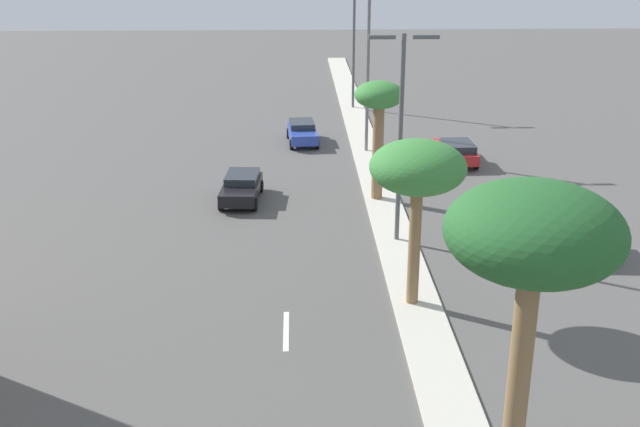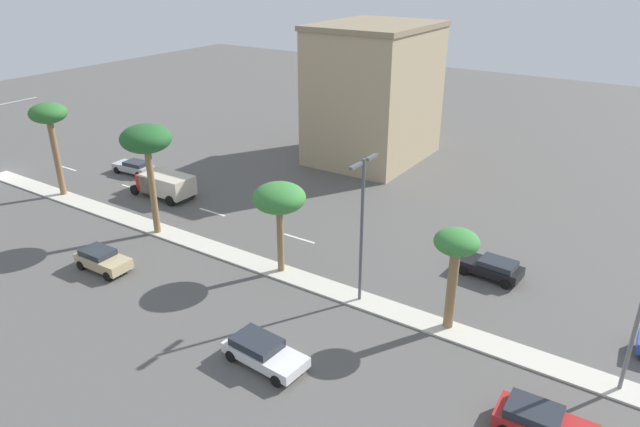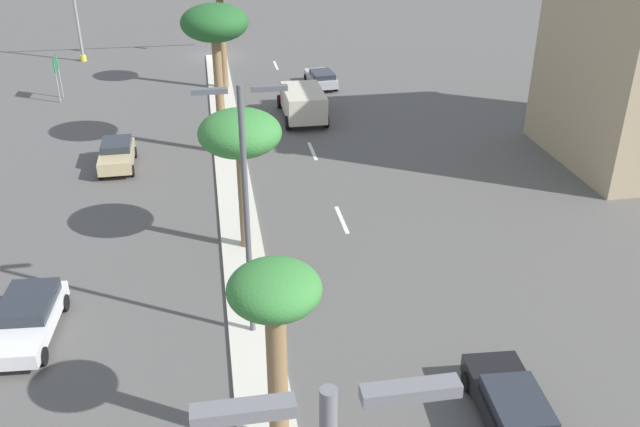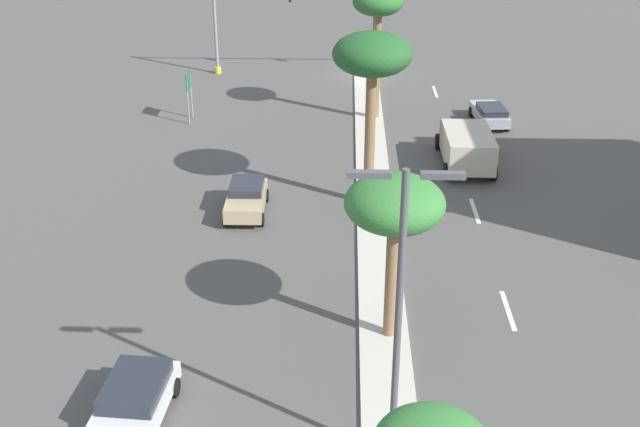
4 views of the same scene
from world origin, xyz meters
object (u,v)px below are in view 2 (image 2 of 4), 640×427
at_px(palm_tree_right, 49,118).
at_px(sedan_tan_left, 102,259).
at_px(palm_tree_near, 146,142).
at_px(box_truck, 164,183).
at_px(sedan_black_trailing, 491,267).
at_px(sedan_red_mid, 542,422).
at_px(commercial_building, 374,93).
at_px(sedan_white_right, 263,351).
at_px(palm_tree_mid, 456,250).
at_px(sedan_silver_leading, 134,167).
at_px(palm_tree_center, 279,199).
at_px(street_lamp_right, 362,220).

height_order(palm_tree_right, sedan_tan_left, palm_tree_right).
relative_size(palm_tree_near, box_truck, 1.46).
xyz_separation_m(sedan_black_trailing, sedan_red_mid, (12.30, 6.31, 0.01)).
xyz_separation_m(commercial_building, sedan_white_right, (32.61, 11.53, -6.05)).
bearing_deg(sedan_white_right, sedan_black_trailing, 155.29).
height_order(sedan_tan_left, box_truck, box_truck).
height_order(sedan_black_trailing, sedan_white_right, sedan_white_right).
distance_m(palm_tree_near, palm_tree_mid, 23.30).
xyz_separation_m(palm_tree_right, sedan_silver_leading, (-7.21, 0.80, -6.29)).
xyz_separation_m(palm_tree_near, sedan_tan_left, (5.88, 1.25, -6.50)).
distance_m(palm_tree_center, sedan_white_right, 10.53).
xyz_separation_m(palm_tree_center, palm_tree_mid, (-0.12, 11.75, -0.23)).
bearing_deg(sedan_tan_left, box_truck, -150.82).
height_order(palm_tree_right, sedan_silver_leading, palm_tree_right).
distance_m(street_lamp_right, sedan_white_right, 9.30).
relative_size(commercial_building, sedan_red_mid, 3.16).
height_order(palm_tree_mid, street_lamp_right, street_lamp_right).
xyz_separation_m(palm_tree_right, sedan_red_mid, (5.42, 42.48, -6.25)).
distance_m(sedan_black_trailing, sedan_white_right, 16.70).
bearing_deg(box_truck, palm_tree_mid, 80.33).
bearing_deg(palm_tree_mid, commercial_building, -143.05).
bearing_deg(sedan_white_right, sedan_tan_left, -96.47).
bearing_deg(sedan_silver_leading, box_truck, 70.61).
height_order(palm_tree_right, sedan_red_mid, palm_tree_right).
bearing_deg(street_lamp_right, sedan_red_mid, 67.34).
bearing_deg(palm_tree_right, sedan_red_mid, 82.73).
bearing_deg(palm_tree_right, sedan_black_trailing, 100.78).
bearing_deg(sedan_black_trailing, palm_tree_near, -72.04).
bearing_deg(commercial_building, sedan_white_right, 19.48).
xyz_separation_m(palm_tree_right, box_truck, (-4.77, 7.73, -5.77)).
bearing_deg(sedan_white_right, box_truck, -121.31).
height_order(palm_tree_center, sedan_white_right, palm_tree_center).
relative_size(commercial_building, palm_tree_mid, 2.24).
relative_size(palm_tree_right, sedan_tan_left, 2.08).
bearing_deg(commercial_building, palm_tree_center, 15.04).
height_order(sedan_silver_leading, sedan_red_mid, sedan_red_mid).
relative_size(palm_tree_mid, sedan_silver_leading, 1.44).
bearing_deg(palm_tree_center, street_lamp_right, 88.12).
height_order(sedan_red_mid, box_truck, box_truck).
xyz_separation_m(sedan_red_mid, box_truck, (-10.19, -34.75, 0.49)).
bearing_deg(sedan_tan_left, sedan_silver_leading, -136.10).
height_order(commercial_building, palm_tree_mid, commercial_building).
relative_size(palm_tree_mid, sedan_tan_left, 1.54).
bearing_deg(palm_tree_right, sedan_silver_leading, 173.66).
height_order(palm_tree_center, sedan_red_mid, palm_tree_center).
distance_m(commercial_building, sedan_white_right, 35.12).
relative_size(sedan_white_right, box_truck, 0.81).
distance_m(street_lamp_right, box_truck, 23.63).
distance_m(sedan_white_right, box_truck, 25.13).
xyz_separation_m(palm_tree_right, sedan_white_right, (8.28, 29.19, -6.26)).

